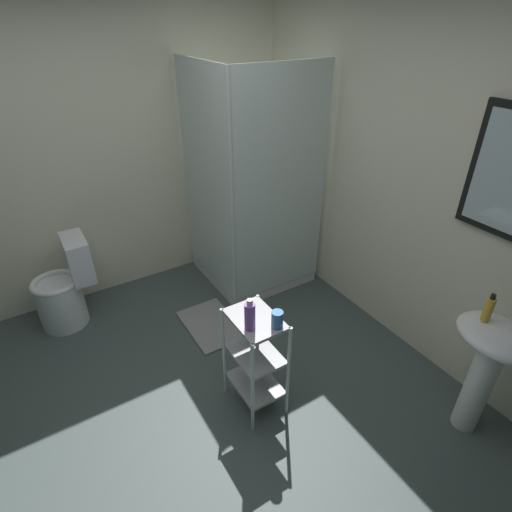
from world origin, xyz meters
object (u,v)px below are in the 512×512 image
object	(u,v)px
shower_stall	(249,238)
pedestal_sink	(489,359)
toilet	(65,291)
storage_cart	(255,355)
rinse_cup	(277,319)
hand_soap_bottle	(489,309)
conditioner_bottle_purple	(250,316)
bath_mat	(211,325)

from	to	relation	value
shower_stall	pedestal_sink	xyz separation A→B (m)	(2.15, 0.34, 0.12)
toilet	storage_cart	xyz separation A→B (m)	(1.56, 0.89, 0.12)
pedestal_sink	rinse_cup	bearing A→B (deg)	-126.14
hand_soap_bottle	conditioner_bottle_purple	xyz separation A→B (m)	(-0.70, -1.12, -0.06)
hand_soap_bottle	rinse_cup	size ratio (longest dim) A/B	1.67
shower_stall	pedestal_sink	bearing A→B (deg)	8.91
toilet	conditioner_bottle_purple	xyz separation A→B (m)	(1.62, 0.82, 0.52)
hand_soap_bottle	storage_cart	bearing A→B (deg)	-126.12
toilet	bath_mat	distance (m)	1.24
storage_cart	bath_mat	size ratio (longest dim) A/B	1.23
shower_stall	bath_mat	distance (m)	0.89
pedestal_sink	storage_cart	world-z (taller)	pedestal_sink
shower_stall	toilet	size ratio (longest dim) A/B	2.63
rinse_cup	storage_cart	bearing A→B (deg)	-152.07
rinse_cup	hand_soap_bottle	bearing A→B (deg)	57.03
conditioner_bottle_purple	rinse_cup	bearing A→B (deg)	63.99
pedestal_sink	conditioner_bottle_purple	xyz separation A→B (m)	(-0.79, -1.13, 0.25)
storage_cart	rinse_cup	size ratio (longest dim) A/B	6.95
shower_stall	conditioner_bottle_purple	xyz separation A→B (m)	(1.35, -0.80, 0.37)
toilet	conditioner_bottle_purple	size ratio (longest dim) A/B	3.69
pedestal_sink	conditioner_bottle_purple	bearing A→B (deg)	-125.00
storage_cart	bath_mat	bearing A→B (deg)	173.86
pedestal_sink	rinse_cup	size ratio (longest dim) A/B	7.60
hand_soap_bottle	rinse_cup	bearing A→B (deg)	-122.97
pedestal_sink	rinse_cup	distance (m)	1.25
bath_mat	hand_soap_bottle	bearing A→B (deg)	30.33
toilet	bath_mat	size ratio (longest dim) A/B	1.27
conditioner_bottle_purple	bath_mat	size ratio (longest dim) A/B	0.34
pedestal_sink	hand_soap_bottle	distance (m)	0.32
toilet	rinse_cup	world-z (taller)	rinse_cup
pedestal_sink	conditioner_bottle_purple	world-z (taller)	conditioner_bottle_purple
storage_cart	pedestal_sink	bearing A→B (deg)	51.18
storage_cart	conditioner_bottle_purple	world-z (taller)	conditioner_bottle_purple
toilet	rinse_cup	size ratio (longest dim) A/B	7.13
toilet	storage_cart	world-z (taller)	toilet
toilet	bath_mat	bearing A→B (deg)	54.84
toilet	hand_soap_bottle	xyz separation A→B (m)	(2.32, 1.93, 0.57)
storage_cart	shower_stall	bearing A→B (deg)	150.70
rinse_cup	bath_mat	size ratio (longest dim) A/B	0.18
toilet	hand_soap_bottle	distance (m)	3.07
rinse_cup	toilet	bearing A→B (deg)	-150.36
hand_soap_bottle	rinse_cup	world-z (taller)	hand_soap_bottle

